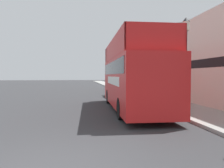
# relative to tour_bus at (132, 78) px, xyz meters

# --- Properties ---
(ground_plane) EXTENTS (144.00, 144.00, 0.00)m
(ground_plane) POSITION_rel_tour_bus_xyz_m (-3.82, 13.05, -1.90)
(ground_plane) COLOR #333335
(sidewalk) EXTENTS (2.94, 108.00, 0.14)m
(sidewalk) POSITION_rel_tour_bus_xyz_m (3.07, 10.05, -1.83)
(sidewalk) COLOR #999993
(sidewalk) RESTS_ON ground_plane
(brick_terrace_rear) EXTENTS (6.00, 19.47, 8.35)m
(brick_terrace_rear) POSITION_rel_tour_bus_xyz_m (7.54, 12.82, 2.28)
(brick_terrace_rear) COLOR #9E664C
(brick_terrace_rear) RESTS_ON ground_plane
(tour_bus) EXTENTS (2.85, 9.87, 4.11)m
(tour_bus) POSITION_rel_tour_bus_xyz_m (0.00, 0.00, 0.00)
(tour_bus) COLOR red
(tour_bus) RESTS_ON ground_plane
(parked_car_ahead_of_bus) EXTENTS (1.91, 4.56, 1.48)m
(parked_car_ahead_of_bus) POSITION_rel_tour_bus_xyz_m (0.48, 7.28, -1.20)
(parked_car_ahead_of_bus) COLOR #9E9EA3
(parked_car_ahead_of_bus) RESTS_ON ground_plane
(lamp_post_nearest) EXTENTS (0.35, 0.35, 4.80)m
(lamp_post_nearest) POSITION_rel_tour_bus_xyz_m (2.13, -2.50, 1.54)
(lamp_post_nearest) COLOR black
(lamp_post_nearest) RESTS_ON sidewalk
(lamp_post_second) EXTENTS (0.35, 0.35, 5.00)m
(lamp_post_second) POSITION_rel_tour_bus_xyz_m (2.30, 4.94, 1.67)
(lamp_post_second) COLOR black
(lamp_post_second) RESTS_ON sidewalk
(lamp_post_third) EXTENTS (0.35, 0.35, 5.25)m
(lamp_post_third) POSITION_rel_tour_bus_xyz_m (2.23, 12.38, 1.81)
(lamp_post_third) COLOR black
(lamp_post_third) RESTS_ON sidewalk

